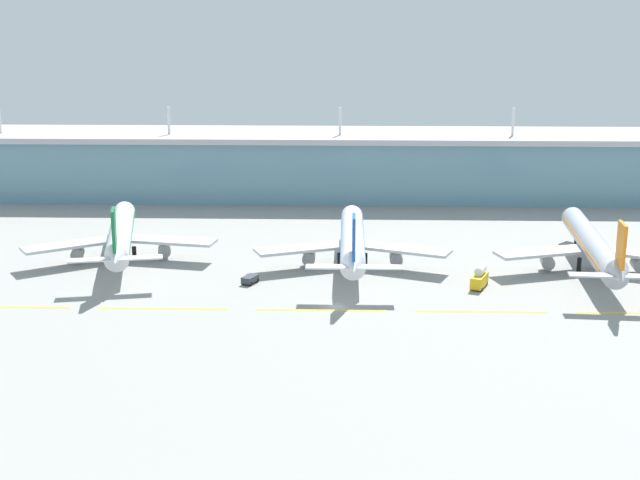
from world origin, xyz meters
The scene contains 11 objects.
ground_plane centered at (0.00, 0.00, 0.00)m, with size 600.00×600.00×0.00m, color gray.
terminal_building centered at (0.00, 114.33, 11.18)m, with size 288.00×34.00×30.95m.
airliner_near centered at (-55.07, 35.76, 6.45)m, with size 47.83×61.08×18.90m.
airliner_middle centered at (3.86, 31.77, 6.45)m, with size 48.80×62.08×18.90m.
airliner_far centered at (62.34, 29.01, 6.45)m, with size 48.67×66.94×18.90m.
taxiway_stripe_west centered at (-71.00, -2.55, 0.02)m, with size 28.00×0.70×0.04m, color yellow.
taxiway_stripe_mid_west centered at (-37.00, -2.55, 0.02)m, with size 28.00×0.70×0.04m, color yellow.
taxiway_stripe_centre centered at (-3.00, -2.55, 0.02)m, with size 28.00×0.70×0.04m, color yellow.
taxiway_stripe_mid_east centered at (31.00, -2.55, 0.02)m, with size 28.00×0.70×0.04m, color yellow.
fuel_truck centered at (33.06, 14.61, 2.26)m, with size 5.12×7.65×4.95m.
pushback_tug centered at (-20.09, 16.02, 1.10)m, with size 4.02×5.00×1.85m.
Camera 1 is at (2.27, -185.12, 63.21)m, focal length 50.75 mm.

